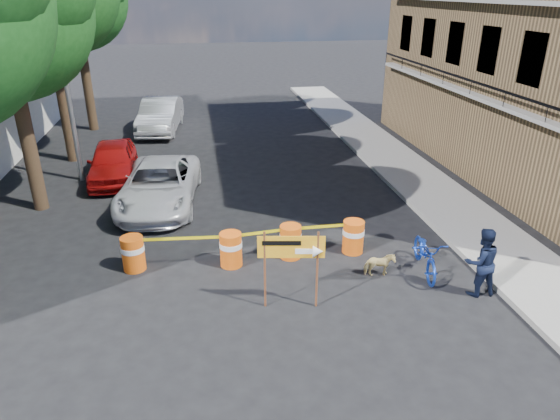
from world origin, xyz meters
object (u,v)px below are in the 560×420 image
object	(u,v)px
barrel_mid_left	(231,249)
barrel_mid_right	(290,241)
sedan_red	(113,161)
barrel_far_right	(353,236)
pedestrian	(481,262)
sedan_silver	(160,115)
dog	(379,265)
detour_sign	(300,253)
barrel_far_left	(133,253)
suv_white	(160,185)
bicycle	(428,237)

from	to	relation	value
barrel_mid_left	barrel_mid_right	xyz separation A→B (m)	(1.57, 0.17, 0.00)
barrel_mid_left	sedan_red	bearing A→B (deg)	118.23
barrel_mid_left	barrel_far_right	xyz separation A→B (m)	(3.28, 0.17, 0.00)
barrel_mid_right	pedestrian	xyz separation A→B (m)	(3.95, -2.43, 0.36)
sedan_red	sedan_silver	distance (m)	6.91
pedestrian	dog	size ratio (longest dim) A/B	2.30
detour_sign	sedan_red	size ratio (longest dim) A/B	0.45
barrel_mid_left	pedestrian	distance (m)	5.98
barrel_far_left	barrel_mid_right	xyz separation A→B (m)	(4.00, -0.03, 0.00)
detour_sign	sedan_silver	size ratio (longest dim) A/B	0.38
barrel_far_right	dog	distance (m)	1.34
barrel_mid_left	dog	xyz separation A→B (m)	(3.55, -1.13, -0.16)
barrel_far_right	suv_white	size ratio (longest dim) A/B	0.18
barrel_mid_left	sedan_silver	bearing A→B (deg)	99.80
detour_sign	sedan_silver	world-z (taller)	detour_sign
barrel_mid_left	dog	size ratio (longest dim) A/B	1.24
barrel_far_left	sedan_red	distance (m)	6.97
sedan_silver	detour_sign	bearing A→B (deg)	-70.23
barrel_mid_right	pedestrian	world-z (taller)	pedestrian
barrel_far_right	sedan_red	world-z (taller)	sedan_red
sedan_red	sedan_silver	world-z (taller)	sedan_silver
dog	suv_white	xyz separation A→B (m)	(-5.52, 5.45, 0.39)
barrel_far_right	sedan_silver	bearing A→B (deg)	112.55
barrel_far_left	pedestrian	size ratio (longest dim) A/B	0.54
pedestrian	sedan_red	bearing A→B (deg)	-44.79
dog	bicycle	bearing A→B (deg)	-87.81
barrel_mid_right	sedan_red	distance (m)	8.71
dog	sedan_red	size ratio (longest dim) A/B	0.18
barrel_far_left	bicycle	bearing A→B (deg)	-10.56
barrel_far_right	detour_sign	world-z (taller)	detour_sign
bicycle	sedan_silver	world-z (taller)	bicycle
barrel_far_right	pedestrian	size ratio (longest dim) A/B	0.54
dog	sedan_silver	size ratio (longest dim) A/B	0.15
barrel_far_right	sedan_red	distance (m)	9.85
pedestrian	dog	distance (m)	2.33
pedestrian	suv_white	distance (m)	9.97
bicycle	sedan_silver	distance (m)	16.55
suv_white	sedan_silver	bearing A→B (deg)	98.39
dog	barrel_mid_left	bearing A→B (deg)	74.46
barrel_mid_left	pedestrian	xyz separation A→B (m)	(5.52, -2.26, 0.36)
detour_sign	bicycle	distance (m)	3.54
dog	suv_white	world-z (taller)	suv_white
barrel_mid_left	sedan_silver	world-z (taller)	sedan_silver
barrel_mid_right	detour_sign	world-z (taller)	detour_sign
barrel_far_left	suv_white	size ratio (longest dim) A/B	0.18
barrel_far_right	barrel_far_left	bearing A→B (deg)	179.64
detour_sign	pedestrian	bearing A→B (deg)	7.09
barrel_far_right	dog	world-z (taller)	barrel_far_right
suv_white	bicycle	bearing A→B (deg)	-33.26
barrel_far_left	barrel_far_right	bearing A→B (deg)	-0.36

